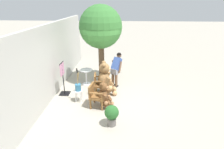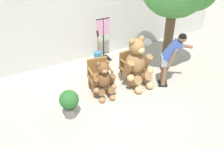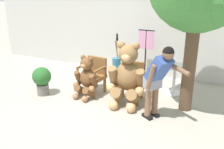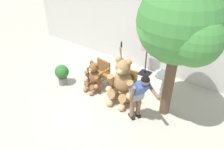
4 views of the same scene
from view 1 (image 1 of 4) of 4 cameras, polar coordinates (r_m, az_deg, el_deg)
The scene contains 13 objects.
ground_plane at distance 6.91m, azimuth -0.22°, elevation -8.16°, with size 60.00×60.00×0.00m, color #A8A091.
back_wall at distance 6.88m, azimuth -20.63°, elevation 3.04°, with size 10.00×0.16×2.80m, color beige.
wooden_chair_left at distance 6.32m, azimuth -5.23°, elevation -6.61°, with size 0.63×0.59×0.86m.
wooden_chair_right at distance 7.16m, azimuth -4.13°, elevation -2.87°, with size 0.61×0.57×0.86m.
teddy_bear_large at distance 7.06m, azimuth -2.11°, elevation -1.31°, with size 0.84×0.82×1.38m.
teddy_bear_small at distance 6.26m, azimuth -2.58°, elevation -6.61°, with size 0.60×0.59×0.99m.
person_visitor at distance 7.65m, azimuth 1.40°, elevation 2.45°, with size 0.87×0.52×1.50m.
white_stool at distance 6.76m, azimuth -10.86°, elevation -5.91°, with size 0.34×0.34×0.46m.
brush_bucket at distance 6.63m, azimuth -11.02°, elevation -3.78°, with size 0.22×0.22×0.88m.
round_side_table at distance 8.03m, azimuth -8.40°, elevation -0.25°, with size 0.56×0.56×0.72m.
patio_tree at distance 7.83m, azimuth -3.27°, elevation 14.90°, with size 1.94×1.85×3.47m.
potted_plant at distance 5.42m, azimuth -0.11°, elevation -12.79°, with size 0.44×0.44×0.68m.
clothing_display_stand at distance 7.27m, azimuth -15.69°, elevation -1.06°, with size 0.44×0.40×1.36m.
Camera 1 is at (-5.92, -0.38, 3.54)m, focal length 28.00 mm.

